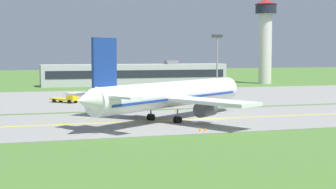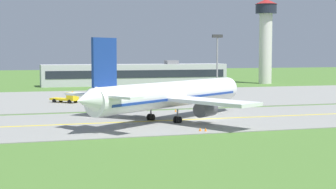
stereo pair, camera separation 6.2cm
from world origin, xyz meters
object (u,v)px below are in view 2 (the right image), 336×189
at_px(service_truck_baggage, 68,98).
at_px(control_tower, 266,33).
at_px(airplane_lead, 170,95).
at_px(apron_light_mast, 217,59).

relative_size(service_truck_baggage, control_tower, 0.21).
relative_size(airplane_lead, control_tower, 1.18).
bearing_deg(service_truck_baggage, apron_light_mast, -6.12).
bearing_deg(service_truck_baggage, airplane_lead, -70.00).
distance_m(airplane_lead, service_truck_baggage, 35.91).
xyz_separation_m(airplane_lead, service_truck_baggage, (-12.24, 33.63, -2.95)).
bearing_deg(airplane_lead, service_truck_baggage, 110.00).
relative_size(airplane_lead, apron_light_mast, 2.32).
bearing_deg(apron_light_mast, service_truck_baggage, 173.88).
xyz_separation_m(control_tower, apron_light_mast, (-40.16, -54.50, -8.00)).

